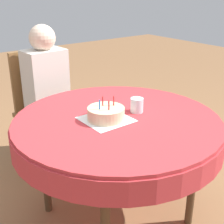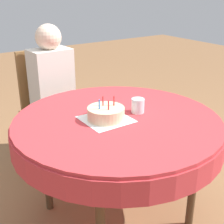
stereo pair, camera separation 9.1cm
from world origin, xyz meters
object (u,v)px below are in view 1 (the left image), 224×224
object	(u,v)px
chair	(43,104)
birthday_cake	(106,113)
person	(47,84)
drinking_glass	(137,105)

from	to	relation	value
chair	birthday_cake	distance (m)	1.05
chair	person	distance (m)	0.23
person	birthday_cake	distance (m)	0.92
person	birthday_cake	world-z (taller)	person
chair	person	size ratio (longest dim) A/B	0.81
birthday_cake	drinking_glass	size ratio (longest dim) A/B	2.46
chair	drinking_glass	size ratio (longest dim) A/B	10.77
person	birthday_cake	bearing A→B (deg)	-97.69
person	chair	bearing A→B (deg)	90.00
person	drinking_glass	bearing A→B (deg)	-83.91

